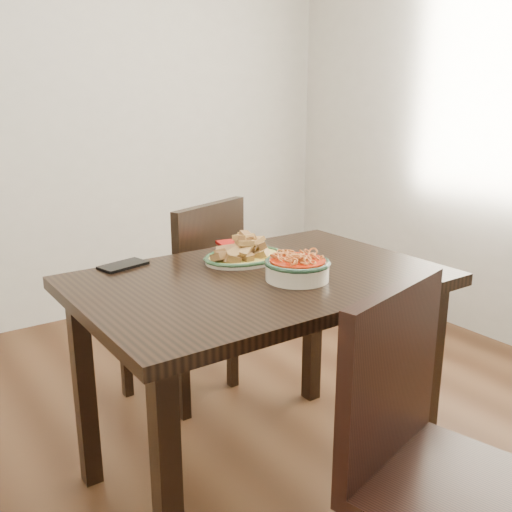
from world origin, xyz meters
TOP-DOWN VIEW (x-y plane):
  - floor at (0.00, 0.00)m, footprint 3.50×3.50m
  - wall_back at (0.00, 1.75)m, footprint 3.50×0.10m
  - dining_table at (-0.00, -0.12)m, footprint 1.16×0.77m
  - chair_far at (0.08, 0.50)m, footprint 0.54×0.54m
  - chair_near at (-0.02, -0.84)m, footprint 0.51×0.51m
  - fish_plate at (0.05, 0.05)m, footprint 0.29×0.23m
  - noodle_bowl at (0.07, -0.23)m, footprint 0.21×0.21m
  - smartphone at (-0.33, 0.22)m, footprint 0.17×0.12m
  - napkin at (0.14, 0.25)m, footprint 0.15×0.13m

SIDE VIEW (x-z plane):
  - floor at x=0.00m, z-range 0.00..0.00m
  - chair_far at x=0.08m, z-range 0.05..0.94m
  - chair_near at x=-0.02m, z-range 0.05..0.94m
  - dining_table at x=0.00m, z-range 0.27..1.02m
  - smartphone at x=-0.33m, z-range 0.75..0.76m
  - napkin at x=0.14m, z-range 0.75..0.76m
  - noodle_bowl at x=0.07m, z-range 0.75..0.83m
  - fish_plate at x=0.05m, z-range 0.74..0.85m
  - wall_back at x=0.00m, z-range 0.00..2.60m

